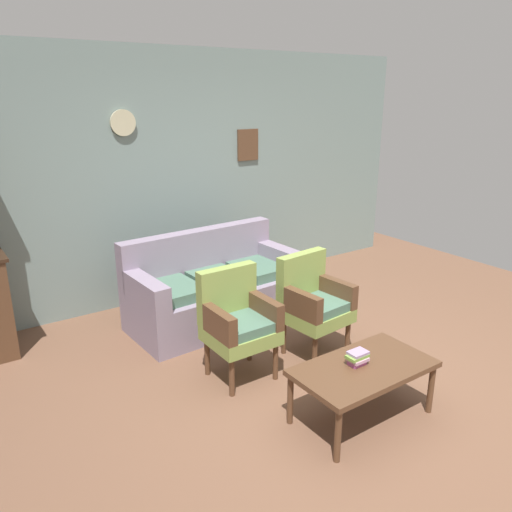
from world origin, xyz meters
name	(u,v)px	position (x,y,z in m)	size (l,w,h in m)	color
ground_plane	(338,394)	(0.00, 0.00, 0.00)	(7.68, 7.68, 0.00)	brown
wall_back_with_decor	(178,177)	(0.00, 2.63, 1.35)	(6.40, 0.09, 2.70)	gray
floral_couch	(214,290)	(-0.10, 1.72, 0.33)	(1.77, 0.88, 0.90)	gray
armchair_near_couch_end	(237,319)	(-0.48, 0.70, 0.50)	(0.52, 0.49, 0.90)	#849947
armchair_near_cabinet	(313,301)	(0.28, 0.64, 0.50)	(0.56, 0.54, 0.90)	#849947
coffee_table	(363,371)	(-0.07, -0.31, 0.38)	(1.00, 0.56, 0.42)	brown
book_stack_on_table	(357,358)	(-0.09, -0.26, 0.47)	(0.16, 0.11, 0.09)	#AD4D91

